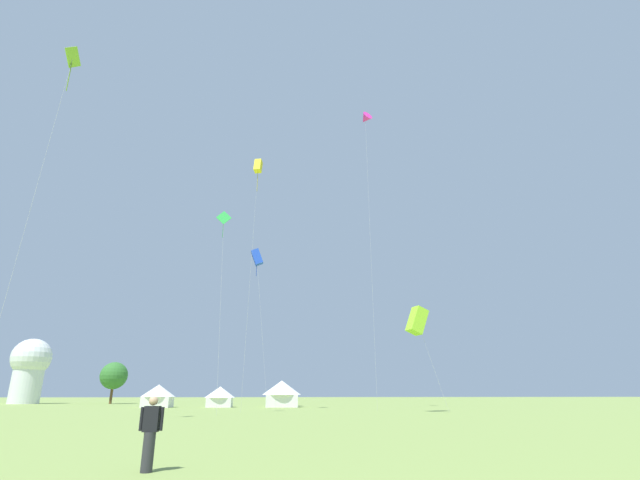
# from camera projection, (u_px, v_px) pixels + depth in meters

# --- Properties ---
(kite_blue_box) EXTENTS (3.01, 2.79, 20.72)m
(kite_blue_box) POSITION_uv_depth(u_px,v_px,m) (257.00, 257.00, 63.84)
(kite_blue_box) COLOR blue
(kite_blue_box) RESTS_ON ground
(kite_yellow_box) EXTENTS (1.09, 1.37, 27.96)m
(kite_yellow_box) POSITION_uv_depth(u_px,v_px,m) (258.00, 167.00, 54.38)
(kite_yellow_box) COLOR yellow
(kite_yellow_box) RESTS_ON ground
(kite_magenta_delta) EXTENTS (2.04, 3.19, 37.47)m
(kite_magenta_delta) POSITION_uv_depth(u_px,v_px,m) (365.00, 119.00, 61.82)
(kite_magenta_delta) COLOR #E02DA3
(kite_magenta_delta) RESTS_ON ground
(kite_lime_box) EXTENTS (3.60, 1.82, 10.13)m
(kite_lime_box) POSITION_uv_depth(u_px,v_px,m) (417.00, 321.00, 46.53)
(kite_lime_box) COLOR #99DB2D
(kite_lime_box) RESTS_ON ground
(kite_lime_diamond) EXTENTS (0.70, 2.69, 25.33)m
(kite_lime_diamond) POSITION_uv_depth(u_px,v_px,m) (71.00, 66.00, 32.51)
(kite_lime_diamond) COLOR #99DB2D
(kite_lime_diamond) RESTS_ON ground
(kite_green_diamond) EXTENTS (1.54, 2.41, 19.01)m
(kite_green_diamond) POSITION_uv_depth(u_px,v_px,m) (224.00, 225.00, 45.51)
(kite_green_diamond) COLOR green
(kite_green_diamond) RESTS_ON ground
(person_spectator) EXTENTS (0.57, 0.28, 1.73)m
(person_spectator) POSITION_uv_depth(u_px,v_px,m) (150.00, 434.00, 11.32)
(person_spectator) COLOR #2D2D33
(person_spectator) RESTS_ON ground
(festival_tent_left) EXTENTS (4.32, 4.32, 2.81)m
(festival_tent_left) POSITION_uv_depth(u_px,v_px,m) (158.00, 395.00, 59.75)
(festival_tent_left) COLOR white
(festival_tent_left) RESTS_ON ground
(festival_tent_right) EXTENTS (3.96, 3.96, 2.57)m
(festival_tent_right) POSITION_uv_depth(u_px,v_px,m) (220.00, 396.00, 60.45)
(festival_tent_right) COLOR white
(festival_tent_right) RESTS_ON ground
(festival_tent_center) EXTENTS (5.13, 5.13, 3.34)m
(festival_tent_center) POSITION_uv_depth(u_px,v_px,m) (282.00, 392.00, 61.33)
(festival_tent_center) COLOR white
(festival_tent_center) RESTS_ON ground
(observatory_dome) EXTENTS (6.40, 6.40, 10.80)m
(observatory_dome) POSITION_uv_depth(u_px,v_px,m) (30.00, 367.00, 79.81)
(observatory_dome) COLOR white
(observatory_dome) RESTS_ON ground
(tree_distant_left) EXTENTS (4.52, 4.52, 6.85)m
(tree_distant_left) POSITION_uv_depth(u_px,v_px,m) (114.00, 376.00, 79.66)
(tree_distant_left) COLOR brown
(tree_distant_left) RESTS_ON ground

